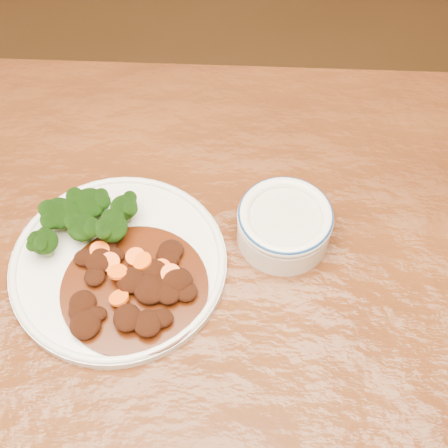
{
  "coord_description": "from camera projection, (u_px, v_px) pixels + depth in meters",
  "views": [
    {
      "loc": [
        0.05,
        -0.32,
        1.42
      ],
      "look_at": [
        0.07,
        0.13,
        0.77
      ],
      "focal_mm": 50.0,
      "sensor_mm": 36.0,
      "label": 1
    }
  ],
  "objects": [
    {
      "name": "mince_stew",
      "position": [
        133.0,
        284.0,
        0.74
      ],
      "size": [
        0.18,
        0.18,
        0.03
      ],
      "color": "#431907",
      "rests_on": "dinner_plate"
    },
    {
      "name": "dip_bowl",
      "position": [
        284.0,
        224.0,
        0.78
      ],
      "size": [
        0.12,
        0.12,
        0.05
      ],
      "rotation": [
        0.0,
        0.0,
        0.22
      ],
      "color": "silver",
      "rests_on": "dining_table"
    },
    {
      "name": "dinner_plate",
      "position": [
        118.0,
        263.0,
        0.77
      ],
      "size": [
        0.27,
        0.27,
        0.02
      ],
      "rotation": [
        0.0,
        0.0,
        0.4
      ],
      "color": "white",
      "rests_on": "dining_table"
    },
    {
      "name": "broccoli_florets",
      "position": [
        84.0,
        218.0,
        0.77
      ],
      "size": [
        0.13,
        0.09,
        0.05
      ],
      "color": "olive",
      "rests_on": "dinner_plate"
    },
    {
      "name": "dining_table",
      "position": [
        175.0,
        352.0,
        0.8
      ],
      "size": [
        1.56,
        1.0,
        0.75
      ],
      "rotation": [
        0.0,
        0.0,
        -0.07
      ],
      "color": "#5A2A10",
      "rests_on": "ground"
    }
  ]
}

